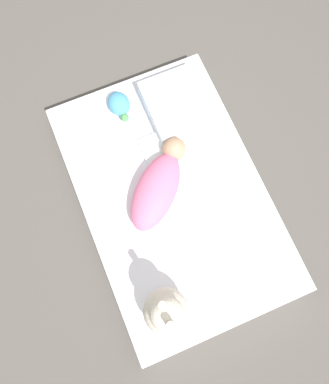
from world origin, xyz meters
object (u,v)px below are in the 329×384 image
at_px(turtle_plush, 119,104).
at_px(swaddled_baby, 159,185).
at_px(bunny_plush, 166,312).
at_px(pillow, 178,104).

bearing_deg(turtle_plush, swaddled_baby, 2.23).
bearing_deg(bunny_plush, swaddled_baby, 160.74).
height_order(bunny_plush, turtle_plush, bunny_plush).
height_order(pillow, bunny_plush, bunny_plush).
relative_size(swaddled_baby, bunny_plush, 1.20).
distance_m(swaddled_baby, turtle_plush, 0.48).
xyz_separation_m(swaddled_baby, pillow, (-0.36, 0.26, -0.02)).
distance_m(pillow, turtle_plush, 0.30).
distance_m(bunny_plush, turtle_plush, 1.03).
bearing_deg(turtle_plush, pillow, 67.34).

